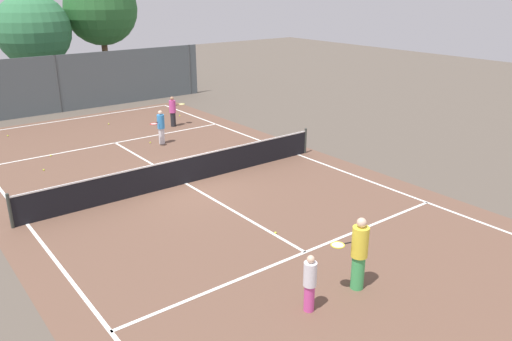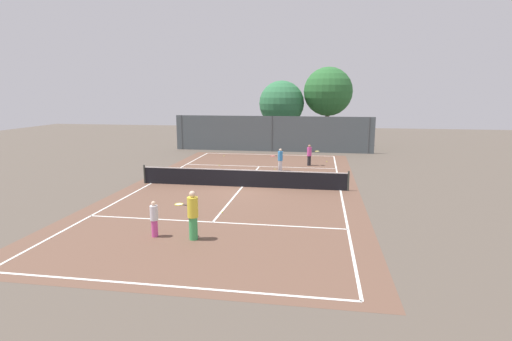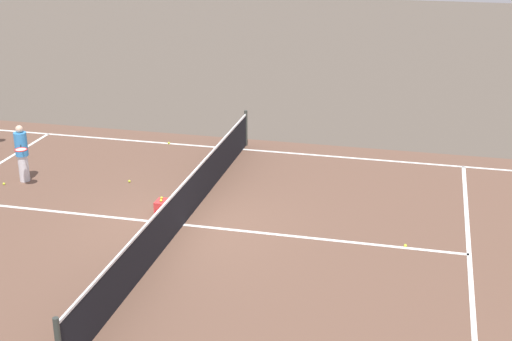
{
  "view_description": "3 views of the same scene",
  "coord_description": "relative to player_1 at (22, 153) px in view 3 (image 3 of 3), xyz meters",
  "views": [
    {
      "loc": [
        -8.42,
        -15.19,
        6.78
      ],
      "look_at": [
        0.63,
        -3.4,
        1.35
      ],
      "focal_mm": 35.55,
      "sensor_mm": 36.0,
      "label": 1
    },
    {
      "loc": [
        4.3,
        -21.78,
        5.33
      ],
      "look_at": [
        0.93,
        -0.84,
        1.14
      ],
      "focal_mm": 28.03,
      "sensor_mm": 36.0,
      "label": 2
    },
    {
      "loc": [
        -14.67,
        -5.28,
        7.2
      ],
      "look_at": [
        1.39,
        -1.4,
        0.96
      ],
      "focal_mm": 51.74,
      "sensor_mm": 36.0,
      "label": 3
    }
  ],
  "objects": [
    {
      "name": "court_surface",
      "position": [
        -1.65,
        -4.99,
        -0.8
      ],
      "size": [
        13.0,
        25.0,
        0.01
      ],
      "color": "brown",
      "rests_on": "ground_plane"
    },
    {
      "name": "tennis_ball_7",
      "position": [
        0.56,
        -2.74,
        -0.77
      ],
      "size": [
        0.07,
        0.07,
        0.07
      ],
      "primitive_type": "sphere",
      "color": "#CCE533",
      "rests_on": "ground_plane"
    },
    {
      "name": "player_1",
      "position": [
        0.0,
        0.0,
        0.0
      ],
      "size": [
        0.88,
        0.68,
        1.55
      ],
      "color": "silver",
      "rests_on": "ground_plane"
    },
    {
      "name": "tennis_ball_3",
      "position": [
        -1.59,
        -10.05,
        -0.77
      ],
      "size": [
        0.07,
        0.07,
        0.07
      ],
      "primitive_type": "sphere",
      "color": "#CCE533",
      "rests_on": "ground_plane"
    },
    {
      "name": "tennis_net",
      "position": [
        -1.65,
        -4.99,
        -0.29
      ],
      "size": [
        11.9,
        0.1,
        1.1
      ],
      "color": "#333833",
      "rests_on": "ground_plane"
    },
    {
      "name": "ball_crate",
      "position": [
        -1.2,
        -4.34,
        -0.62
      ],
      "size": [
        0.39,
        0.31,
        0.43
      ],
      "color": "red",
      "rests_on": "ground_plane"
    },
    {
      "name": "tennis_ball_8",
      "position": [
        -0.39,
        0.39,
        -0.77
      ],
      "size": [
        0.07,
        0.07,
        0.07
      ],
      "primitive_type": "sphere",
      "color": "#CCE533",
      "rests_on": "ground_plane"
    },
    {
      "name": "tennis_ball_4",
      "position": [
        3.82,
        -2.67,
        -0.77
      ],
      "size": [
        0.07,
        0.07,
        0.07
      ],
      "primitive_type": "sphere",
      "color": "#CCE533",
      "rests_on": "ground_plane"
    },
    {
      "name": "ground_plane",
      "position": [
        -1.65,
        -4.99,
        -0.8
      ],
      "size": [
        80.0,
        80.0,
        0.0
      ],
      "primitive_type": "plane",
      "color": "brown"
    }
  ]
}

